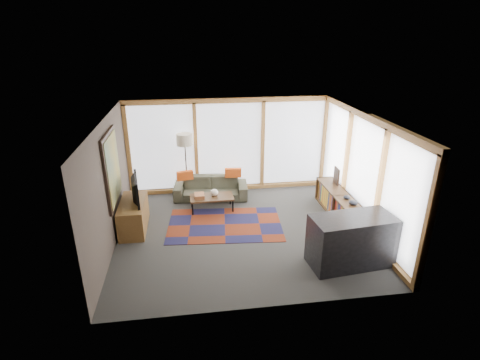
{
  "coord_description": "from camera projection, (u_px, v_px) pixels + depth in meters",
  "views": [
    {
      "loc": [
        -1.09,
        -7.32,
        4.24
      ],
      "look_at": [
        0.0,
        0.4,
        1.1
      ],
      "focal_mm": 28.0,
      "sensor_mm": 36.0,
      "label": 1
    }
  ],
  "objects": [
    {
      "name": "sofa",
      "position": [
        211.0,
        188.0,
        10.06
      ],
      "size": [
        2.01,
        0.95,
        0.57
      ],
      "primitive_type": "imported",
      "rotation": [
        0.0,
        0.0,
        -0.1
      ],
      "color": "#3E402F",
      "rests_on": "ground"
    },
    {
      "name": "tv_console",
      "position": [
        134.0,
        215.0,
        8.48
      ],
      "size": [
        0.55,
        1.32,
        0.66
      ],
      "primitive_type": "cube",
      "color": "brown",
      "rests_on": "ground"
    },
    {
      "name": "television",
      "position": [
        132.0,
        189.0,
        8.29
      ],
      "size": [
        0.28,
        1.02,
        0.58
      ],
      "primitive_type": "imported",
      "rotation": [
        0.0,
        0.0,
        1.72
      ],
      "color": "black",
      "rests_on": "tv_console"
    },
    {
      "name": "rug",
      "position": [
        225.0,
        224.0,
        8.75
      ],
      "size": [
        2.76,
        1.91,
        0.01
      ],
      "primitive_type": "cube",
      "rotation": [
        0.0,
        0.0,
        -0.09
      ],
      "color": "maroon",
      "rests_on": "ground"
    },
    {
      "name": "bowl_a",
      "position": [
        353.0,
        202.0,
        8.36
      ],
      "size": [
        0.22,
        0.22,
        0.1
      ],
      "primitive_type": "ellipsoid",
      "rotation": [
        0.0,
        0.0,
        0.1
      ],
      "color": "black",
      "rests_on": "bookshelf"
    },
    {
      "name": "floor_lamp",
      "position": [
        186.0,
        165.0,
        10.01
      ],
      "size": [
        0.44,
        0.44,
        1.74
      ],
      "primitive_type": null,
      "color": "#2E2218",
      "rests_on": "ground"
    },
    {
      "name": "pillow_left",
      "position": [
        185.0,
        175.0,
        9.81
      ],
      "size": [
        0.45,
        0.22,
        0.24
      ],
      "primitive_type": "cube",
      "rotation": [
        0.0,
        0.0,
        0.23
      ],
      "color": "#D45017",
      "rests_on": "sofa"
    },
    {
      "name": "bar_counter",
      "position": [
        351.0,
        241.0,
        7.13
      ],
      "size": [
        1.64,
        0.9,
        1.0
      ],
      "primitive_type": "cube",
      "rotation": [
        0.0,
        0.0,
        0.11
      ],
      "color": "black",
      "rests_on": "ground"
    },
    {
      "name": "coffee_table",
      "position": [
        212.0,
        203.0,
        9.43
      ],
      "size": [
        1.09,
        0.57,
        0.36
      ],
      "primitive_type": null,
      "rotation": [
        0.0,
        0.0,
        0.03
      ],
      "color": "#382614",
      "rests_on": "ground"
    },
    {
      "name": "room_envelope",
      "position": [
        261.0,
        158.0,
        8.45
      ],
      "size": [
        5.52,
        5.02,
        2.62
      ],
      "color": "#463A34",
      "rests_on": "ground"
    },
    {
      "name": "shelf_picture",
      "position": [
        336.0,
        176.0,
        9.43
      ],
      "size": [
        0.05,
        0.32,
        0.42
      ],
      "primitive_type": "cube",
      "rotation": [
        0.0,
        0.0,
        -0.05
      ],
      "color": "black",
      "rests_on": "bookshelf"
    },
    {
      "name": "pillow_right",
      "position": [
        233.0,
        173.0,
        9.99
      ],
      "size": [
        0.45,
        0.17,
        0.24
      ],
      "primitive_type": "cube",
      "rotation": [
        0.0,
        0.0,
        -0.09
      ],
      "color": "#D45017",
      "rests_on": "sofa"
    },
    {
      "name": "book_stack",
      "position": [
        199.0,
        196.0,
        9.28
      ],
      "size": [
        0.25,
        0.31,
        0.1
      ],
      "primitive_type": "cube",
      "rotation": [
        0.0,
        0.0,
        0.04
      ],
      "color": "#985932",
      "rests_on": "coffee_table"
    },
    {
      "name": "bookshelf",
      "position": [
        341.0,
        207.0,
        8.96
      ],
      "size": [
        0.44,
        2.4,
        0.6
      ],
      "primitive_type": null,
      "color": "#382614",
      "rests_on": "ground"
    },
    {
      "name": "ground",
      "position": [
        242.0,
        232.0,
        8.45
      ],
      "size": [
        5.5,
        5.5,
        0.0
      ],
      "primitive_type": "plane",
      "color": "#30302D",
      "rests_on": "ground"
    },
    {
      "name": "vase",
      "position": [
        214.0,
        192.0,
        9.38
      ],
      "size": [
        0.23,
        0.23,
        0.17
      ],
      "primitive_type": "ellipsoid",
      "rotation": [
        0.0,
        0.0,
        0.18
      ],
      "color": "silver",
      "rests_on": "coffee_table"
    },
    {
      "name": "bowl_b",
      "position": [
        347.0,
        197.0,
        8.64
      ],
      "size": [
        0.19,
        0.19,
        0.08
      ],
      "primitive_type": "ellipsoid",
      "rotation": [
        0.0,
        0.0,
        0.16
      ],
      "color": "black",
      "rests_on": "bookshelf"
    }
  ]
}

